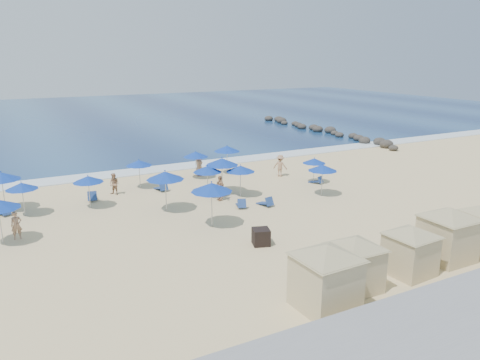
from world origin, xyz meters
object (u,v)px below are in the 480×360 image
Objects in this scene: umbrella_9 at (227,149)px; umbrella_13 at (196,154)px; cabana_0 at (326,268)px; umbrella_11 at (323,168)px; umbrella_10 at (314,161)px; umbrella_2 at (88,179)px; cabana_1 at (355,256)px; umbrella_12 at (22,186)px; umbrella_3 at (165,176)px; beachgoer_1 at (114,184)px; beachgoer_4 at (199,165)px; cabana_3 at (449,227)px; umbrella_0 at (1,176)px; beachgoer_0 at (16,225)px; umbrella_5 at (207,169)px; umbrella_7 at (240,169)px; umbrella_8 at (222,162)px; beachgoer_3 at (280,166)px; umbrella_6 at (212,187)px; umbrella_4 at (139,163)px; trash_bin at (261,237)px; cabana_2 at (411,244)px; beachgoer_2 at (220,188)px; rock_jetty at (322,130)px.

umbrella_9 is 2.93m from umbrella_13.
cabana_0 reaches higher than umbrella_11.
umbrella_2 is at bearing 173.52° from umbrella_10.
cabana_1 is 1.89× the size of umbrella_12.
umbrella_3 is at bearing -138.23° from umbrella_9.
beachgoer_1 is at bearing 151.26° from umbrella_11.
beachgoer_4 is at bearing 166.41° from umbrella_9.
cabana_3 is 2.03× the size of umbrella_13.
umbrella_0 reaches higher than umbrella_10.
umbrella_2 is 5.95m from beachgoer_0.
umbrella_5 is 1.47× the size of beachgoer_1.
umbrella_8 is (-0.82, 1.28, 0.33)m from umbrella_7.
beachgoer_3 is (9.72, 18.38, -0.79)m from cabana_0.
umbrella_5 is 1.29× the size of beachgoer_3.
cabana_3 is at bearing -49.30° from umbrella_6.
cabana_1 is at bearing -77.44° from umbrella_6.
umbrella_12 is (-8.17, -2.78, -0.02)m from umbrella_4.
beachgoer_3 is (8.71, 11.70, 0.47)m from trash_bin.
umbrella_12 is 6.45m from beachgoer_1.
umbrella_3 is (-6.84, 13.66, 0.90)m from cabana_2.
beachgoer_4 reaches higher than beachgoer_1.
beachgoer_3 is (7.65, 2.49, -1.11)m from umbrella_5.
cabana_2 is at bearing -44.05° from beachgoer_0.
umbrella_13 is at bearing 7.15° from umbrella_0.
beachgoer_1 is at bearing 154.60° from umbrella_8.
beachgoer_0 is at bearing 166.63° from trash_bin.
beachgoer_1 is (-8.89, 18.93, -0.69)m from cabana_2.
umbrella_0 reaches higher than trash_bin.
umbrella_2 is 12.65m from umbrella_9.
cabana_0 is at bearing -56.97° from beachgoer_0.
umbrella_0 is at bearing 121.95° from umbrella_12.
trash_bin is 0.38× the size of umbrella_13.
umbrella_13 reaches higher than beachgoer_4.
umbrella_12 is at bearing 164.72° from umbrella_11.
umbrella_6 is at bearing 102.56° from cabana_1.
umbrella_3 is at bearing -174.78° from umbrella_10.
beachgoer_1 is 0.87× the size of beachgoer_3.
umbrella_6 reaches higher than umbrella_12.
umbrella_0 is at bearing 135.59° from cabana_3.
umbrella_3 is 8.90m from beachgoer_0.
beachgoer_1 is (-5.69, 3.61, -1.22)m from umbrella_5.
cabana_3 is (7.06, -5.85, 1.25)m from trash_bin.
cabana_1 is 20.03m from umbrella_4.
cabana_1 is at bearing -7.29° from beachgoer_2.
umbrella_3 is at bearing 110.56° from umbrella_6.
rock_jetty is at bearing 65.64° from trash_bin.
cabana_0 is 5.30m from cabana_2.
cabana_0 is at bearing -85.76° from umbrella_4.
cabana_1 reaches higher than beachgoer_3.
umbrella_5 is 1.00× the size of umbrella_13.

